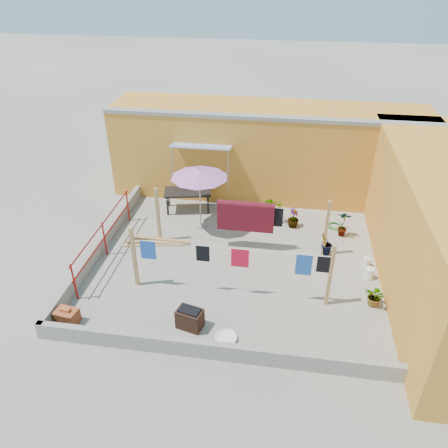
% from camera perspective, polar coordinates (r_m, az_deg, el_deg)
% --- Properties ---
extents(ground, '(80.00, 80.00, 0.00)m').
position_cam_1_polar(ground, '(12.72, 1.58, -5.01)').
color(ground, '#9E998E').
rests_on(ground, ground).
extents(wall_back, '(11.00, 3.27, 3.21)m').
position_cam_1_polar(wall_back, '(16.01, 5.68, 9.51)').
color(wall_back, orange).
rests_on(wall_back, ground).
extents(wall_right, '(2.40, 9.00, 3.20)m').
position_cam_1_polar(wall_right, '(12.43, 26.21, -0.76)').
color(wall_right, orange).
rests_on(wall_right, ground).
extents(parapet_front, '(8.30, 0.16, 0.44)m').
position_cam_1_polar(parapet_front, '(9.93, -1.21, -16.20)').
color(parapet_front, gray).
rests_on(parapet_front, ground).
extents(parapet_left, '(0.16, 7.30, 0.44)m').
position_cam_1_polar(parapet_left, '(13.61, -15.71, -2.51)').
color(parapet_left, gray).
rests_on(parapet_left, ground).
extents(red_railing, '(0.05, 4.20, 1.10)m').
position_cam_1_polar(red_railing, '(13.10, -15.43, -1.27)').
color(red_railing, maroon).
rests_on(red_railing, ground).
extents(clothesline_rig, '(5.09, 2.35, 1.80)m').
position_cam_1_polar(clothesline_rig, '(12.55, 2.63, 0.23)').
color(clothesline_rig, tan).
rests_on(clothesline_rig, ground).
extents(patio_umbrella, '(1.95, 1.95, 2.13)m').
position_cam_1_polar(patio_umbrella, '(13.44, -3.26, 6.60)').
color(patio_umbrella, gray).
rests_on(patio_umbrella, ground).
extents(outdoor_table, '(1.70, 1.09, 0.74)m').
position_cam_1_polar(outdoor_table, '(15.04, -4.78, 4.08)').
color(outdoor_table, black).
rests_on(outdoor_table, ground).
extents(brick_stack, '(0.57, 0.45, 0.46)m').
position_cam_1_polar(brick_stack, '(11.35, -19.83, -11.31)').
color(brick_stack, '#A44E26').
rests_on(brick_stack, ground).
extents(lumber_pile, '(2.02, 0.58, 0.12)m').
position_cam_1_polar(lumber_pile, '(13.63, -8.80, -2.33)').
color(lumber_pile, tan).
rests_on(lumber_pile, ground).
extents(brazier, '(0.68, 0.54, 0.54)m').
position_cam_1_polar(brazier, '(10.60, -4.49, -12.17)').
color(brazier, black).
rests_on(brazier, ground).
extents(white_basin, '(0.53, 0.53, 0.09)m').
position_cam_1_polar(white_basin, '(10.43, 0.26, -14.64)').
color(white_basin, white).
rests_on(white_basin, ground).
extents(water_jug_a, '(0.24, 0.24, 0.38)m').
position_cam_1_polar(water_jug_a, '(12.67, 18.42, -6.13)').
color(water_jug_a, white).
rests_on(water_jug_a, ground).
extents(water_jug_b, '(0.21, 0.21, 0.32)m').
position_cam_1_polar(water_jug_b, '(13.12, 18.11, -4.76)').
color(water_jug_b, white).
rests_on(water_jug_b, ground).
extents(green_hose, '(0.47, 0.47, 0.07)m').
position_cam_1_polar(green_hose, '(14.77, 14.23, -0.24)').
color(green_hose, '#196A17').
rests_on(green_hose, ground).
extents(plant_back_a, '(0.79, 0.69, 0.85)m').
position_cam_1_polar(plant_back_a, '(14.59, 6.16, 2.02)').
color(plant_back_a, '#1E601B').
rests_on(plant_back_a, ground).
extents(plant_back_b, '(0.48, 0.48, 0.66)m').
position_cam_1_polar(plant_back_b, '(14.35, 9.06, 0.78)').
color(plant_back_b, '#1E601B').
rests_on(plant_back_b, ground).
extents(plant_right_a, '(0.53, 0.42, 0.90)m').
position_cam_1_polar(plant_right_a, '(14.15, 15.35, 0.08)').
color(plant_right_a, '#1E601B').
rests_on(plant_right_a, ground).
extents(plant_right_b, '(0.52, 0.52, 0.74)m').
position_cam_1_polar(plant_right_b, '(13.17, 13.18, -2.56)').
color(plant_right_b, '#1E601B').
rests_on(plant_right_b, ground).
extents(plant_right_c, '(0.67, 0.66, 0.57)m').
position_cam_1_polar(plant_right_c, '(11.74, 19.17, -8.95)').
color(plant_right_c, '#1E601B').
rests_on(plant_right_c, ground).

